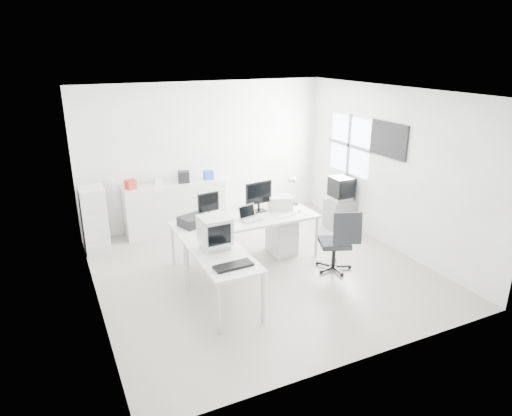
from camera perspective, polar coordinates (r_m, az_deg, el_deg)
name	(u,v)px	position (r m, az deg, el deg)	size (l,w,h in m)	color
floor	(261,270)	(7.42, 0.67, -7.76)	(5.00, 5.00, 0.01)	beige
ceiling	(262,92)	(6.63, 0.76, 14.30)	(5.00, 5.00, 0.01)	white
back_wall	(206,154)	(9.14, -6.23, 6.72)	(5.00, 0.02, 2.80)	white
left_wall	(88,211)	(6.27, -20.29, -0.36)	(0.02, 5.00, 2.80)	white
right_wall	(391,169)	(8.27, 16.53, 4.67)	(0.02, 5.00, 2.80)	white
window	(349,145)	(9.11, 11.58, 7.70)	(0.02, 1.20, 1.10)	white
wall_picture	(389,140)	(8.21, 16.25, 8.20)	(0.04, 0.90, 0.60)	black
main_desk	(246,240)	(7.58, -1.24, -4.03)	(2.40, 0.80, 0.75)	silver
side_desk	(223,279)	(6.37, -4.20, -8.90)	(0.70, 1.40, 0.75)	silver
drawer_pedestal	(282,236)	(7.94, 3.24, -3.53)	(0.40, 0.50, 0.60)	silver
inkjet_printer	(194,221)	(7.22, -7.76, -1.58)	(0.43, 0.33, 0.15)	black
lcd_monitor_small	(208,206)	(7.39, -5.96, 0.24)	(0.36, 0.21, 0.45)	black
lcd_monitor_large	(259,197)	(7.71, 0.34, 1.41)	(0.50, 0.20, 0.52)	black
laptop	(251,214)	(7.33, -0.59, -0.72)	(0.35, 0.36, 0.24)	#B7B7BA
white_keyboard	(285,215)	(7.58, 3.69, -0.94)	(0.38, 0.12, 0.02)	silver
white_mouse	(299,211)	(7.76, 5.46, -0.36)	(0.05, 0.05, 0.05)	silver
laser_printer	(280,202)	(7.90, 3.05, 0.72)	(0.39, 0.34, 0.22)	#BDBDBD
desk_lamp	(296,191)	(8.09, 4.98, 2.10)	(0.16, 0.16, 0.49)	silver
crt_monitor	(215,231)	(6.32, -5.16, -2.87)	(0.44, 0.44, 0.51)	#B7B7BA
black_keyboard	(233,266)	(5.86, -2.85, -7.22)	(0.50, 0.20, 0.03)	black
office_chair	(335,240)	(7.34, 9.81, -3.95)	(0.59, 0.59, 1.03)	#26282B
tv_cabinet	(340,214)	(9.17, 10.44, -0.70)	(0.53, 0.43, 0.57)	slate
crt_tv	(341,189)	(9.01, 10.63, 2.35)	(0.50, 0.48, 0.45)	black
sideboard	(175,207)	(8.94, -10.06, 0.09)	(1.91, 0.48, 0.96)	silver
clutter_box_a	(131,184)	(8.61, -15.41, 2.86)	(0.17, 0.15, 0.17)	#AF2619
clutter_box_b	(158,182)	(8.70, -12.17, 3.20)	(0.14, 0.12, 0.14)	silver
clutter_box_c	(184,177)	(8.81, -9.03, 3.86)	(0.21, 0.19, 0.21)	black
clutter_box_d	(208,175)	(8.96, -5.96, 4.12)	(0.17, 0.15, 0.17)	blue
clutter_bottle	(113,184)	(8.60, -17.43, 2.82)	(0.07, 0.07, 0.22)	silver
filing_cabinet	(94,220)	(8.37, -19.55, -1.37)	(0.41, 0.48, 1.16)	silver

